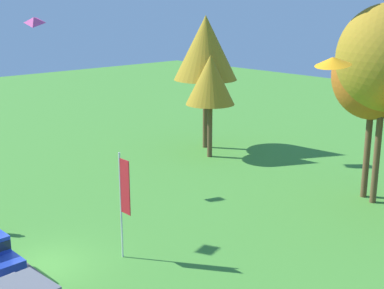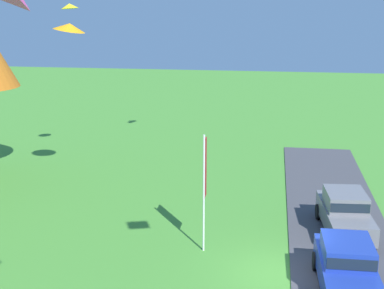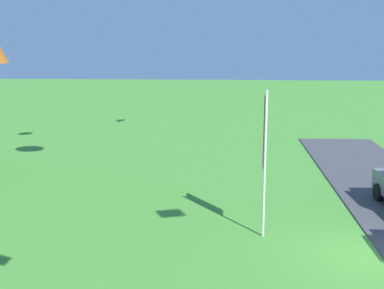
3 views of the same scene
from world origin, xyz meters
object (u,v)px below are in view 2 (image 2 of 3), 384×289
Objects in this scene: flag_banner at (205,177)px; kite_delta_topmost at (69,27)px; car_sedan_far_end at (345,211)px; kite_delta_over_trees at (70,6)px; car_sedan_mid_row at (347,265)px.

kite_delta_topmost is (5.18, 7.27, 5.51)m from flag_banner.
car_sedan_far_end is 6.55m from flag_banner.
flag_banner is at bearing -135.86° from kite_delta_over_trees.
car_sedan_far_end is 15.35m from kite_delta_topmost.
kite_delta_over_trees reaches higher than car_sedan_mid_row.
flag_banner is 14.01m from kite_delta_over_trees.
car_sedan_mid_row is 0.98× the size of car_sedan_far_end.
flag_banner is at bearing -125.47° from kite_delta_topmost.
kite_delta_topmost reaches higher than car_sedan_far_end.
flag_banner reaches higher than car_sedan_far_end.
kite_delta_over_trees is at bearing 44.14° from flag_banner.
kite_delta_over_trees is at bearing 65.35° from car_sedan_far_end.
car_sedan_far_end is 18.02m from kite_delta_over_trees.
kite_delta_over_trees is at bearing 20.35° from kite_delta_topmost.
car_sedan_mid_row is 5.04m from car_sedan_far_end.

